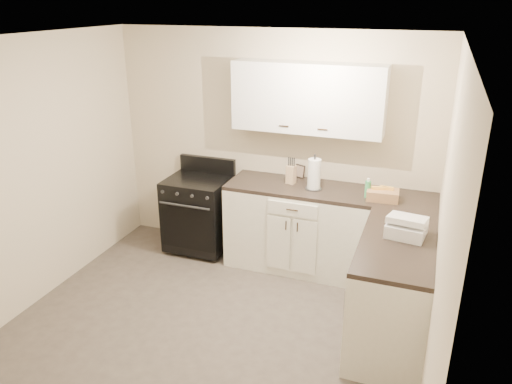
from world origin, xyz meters
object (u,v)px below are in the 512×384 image
(knife_block, at_px, (291,175))
(paper_towel, at_px, (314,174))
(stove, at_px, (198,213))
(wicker_basket, at_px, (383,195))
(countertop_grill, at_px, (406,229))

(knife_block, height_order, paper_towel, paper_towel)
(stove, xyz_separation_m, wicker_basket, (2.05, -0.06, 0.53))
(stove, bearing_deg, countertop_grill, -18.93)
(knife_block, bearing_deg, wicker_basket, 5.87)
(paper_towel, bearing_deg, stove, 179.75)
(paper_towel, relative_size, wicker_basket, 1.06)
(countertop_grill, bearing_deg, knife_block, 152.59)
(countertop_grill, bearing_deg, paper_towel, 148.64)
(stove, bearing_deg, wicker_basket, -1.77)
(stove, relative_size, paper_towel, 2.59)
(stove, height_order, countertop_grill, countertop_grill)
(wicker_basket, relative_size, countertop_grill, 0.99)
(stove, height_order, knife_block, knife_block)
(knife_block, xyz_separation_m, wicker_basket, (0.97, -0.14, -0.05))
(stove, height_order, wicker_basket, wicker_basket)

